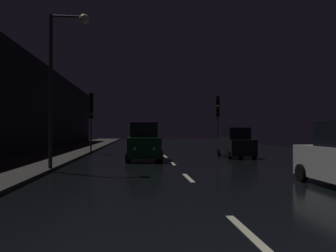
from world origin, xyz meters
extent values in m
cube|color=black|center=(0.00, 24.50, -0.01)|extent=(27.79, 84.00, 0.02)
cube|color=#33302D|center=(-7.69, 24.50, 0.07)|extent=(4.40, 84.00, 0.15)
cube|color=black|center=(-10.29, 21.00, 3.80)|extent=(0.80, 63.00, 7.59)
cube|color=beige|center=(0.00, 3.00, 0.01)|extent=(0.16, 2.20, 0.01)
cube|color=beige|center=(0.00, 9.56, 0.01)|extent=(0.16, 2.20, 0.01)
cube|color=beige|center=(0.00, 15.11, 0.01)|extent=(0.16, 2.20, 0.01)
cube|color=beige|center=(0.00, 19.80, 0.01)|extent=(0.16, 2.20, 0.01)
cube|color=beige|center=(0.00, 27.24, 0.01)|extent=(0.16, 2.20, 0.01)
cylinder|color=#38383A|center=(-5.39, 22.76, 1.35)|extent=(0.12, 0.12, 2.70)
cube|color=black|center=(-5.39, 22.76, 3.65)|extent=(0.36, 0.39, 1.90)
sphere|color=black|center=(-5.36, 22.59, 4.29)|extent=(0.22, 0.22, 0.22)
sphere|color=black|center=(-5.36, 22.59, 3.65)|extent=(0.22, 0.22, 0.22)
sphere|color=#19D84C|center=(-5.36, 22.59, 3.02)|extent=(0.22, 0.22, 0.22)
cylinder|color=#38383A|center=(5.39, 26.85, 1.53)|extent=(0.12, 0.12, 3.05)
cube|color=black|center=(5.39, 26.85, 4.00)|extent=(0.33, 0.36, 1.90)
sphere|color=black|center=(5.38, 26.68, 4.64)|extent=(0.22, 0.22, 0.22)
sphere|color=orange|center=(5.38, 26.68, 4.00)|extent=(0.22, 0.22, 0.22)
sphere|color=black|center=(5.38, 26.68, 3.37)|extent=(0.22, 0.22, 0.22)
cylinder|color=#2D2D30|center=(-5.59, 11.95, 3.38)|extent=(0.16, 0.16, 6.76)
cylinder|color=#2D2D30|center=(-4.89, 11.95, 6.71)|extent=(1.40, 0.10, 0.10)
sphere|color=beige|center=(-4.19, 11.95, 6.61)|extent=(0.44, 0.44, 0.44)
cube|color=#0F3819|center=(-1.52, 17.22, 0.80)|extent=(1.86, 4.34, 1.14)
cube|color=black|center=(-1.52, 17.38, 1.80)|extent=(1.58, 2.17, 0.87)
cylinder|color=black|center=(-0.61, 15.70, 0.33)|extent=(0.23, 0.66, 0.66)
cylinder|color=black|center=(-2.43, 15.70, 0.33)|extent=(0.23, 0.66, 0.66)
cylinder|color=black|center=(-0.61, 18.74, 0.33)|extent=(0.23, 0.66, 0.66)
cylinder|color=black|center=(-2.43, 18.74, 0.33)|extent=(0.23, 0.66, 0.66)
sphere|color=white|center=(-1.01, 15.09, 0.80)|extent=(0.19, 0.19, 0.19)
sphere|color=white|center=(-2.03, 15.09, 0.80)|extent=(0.19, 0.19, 0.19)
sphere|color=red|center=(-1.01, 19.35, 0.80)|extent=(0.19, 0.19, 0.19)
sphere|color=red|center=(-2.03, 19.35, 0.80)|extent=(0.19, 0.19, 0.19)
cylinder|color=black|center=(3.76, 8.35, 0.30)|extent=(0.21, 0.60, 0.60)
sphere|color=slate|center=(4.13, 8.91, 0.73)|extent=(0.17, 0.17, 0.17)
sphere|color=slate|center=(5.06, 8.91, 0.73)|extent=(0.17, 0.17, 0.17)
cube|color=black|center=(4.59, 18.76, 0.70)|extent=(1.63, 3.80, 1.00)
cube|color=black|center=(4.59, 18.63, 1.58)|extent=(1.39, 1.90, 0.76)
cylinder|color=black|center=(3.80, 20.09, 0.29)|extent=(0.20, 0.58, 0.58)
cylinder|color=black|center=(5.39, 20.09, 0.29)|extent=(0.20, 0.58, 0.58)
cylinder|color=black|center=(3.80, 17.43, 0.29)|extent=(0.20, 0.58, 0.58)
cylinder|color=black|center=(5.39, 17.43, 0.29)|extent=(0.20, 0.58, 0.58)
sphere|color=slate|center=(4.15, 20.63, 0.70)|extent=(0.16, 0.16, 0.16)
sphere|color=slate|center=(5.04, 20.63, 0.70)|extent=(0.16, 0.16, 0.16)
sphere|color=red|center=(4.15, 16.90, 0.70)|extent=(0.16, 0.16, 0.16)
sphere|color=red|center=(5.04, 16.90, 0.70)|extent=(0.16, 0.16, 0.16)
camera|label=1|loc=(-1.87, -2.47, 1.74)|focal=35.02mm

